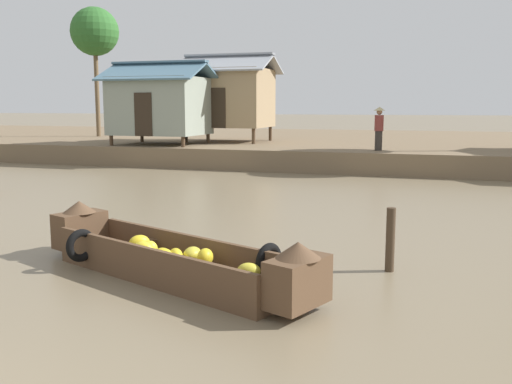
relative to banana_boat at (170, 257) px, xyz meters
The scene contains 8 objects.
ground_plane 4.44m from the banana_boat, 94.29° to the left, with size 300.00×300.00×0.00m, color #7A6B51.
riverbank_strip 23.51m from the banana_boat, 90.81° to the left, with size 160.00×20.00×0.84m, color #756047.
banana_boat is the anchor object (origin of this frame).
stilt_house_left 17.65m from the banana_boat, 117.54° to the left, with size 4.50×3.57×3.63m.
stilt_house_mid_left 19.46m from the banana_boat, 107.85° to the left, with size 4.41×3.56×4.12m.
palm_tree_mid 25.82m from the banana_boat, 125.34° to the left, with size 2.62×2.62×7.02m.
vendor_person 15.03m from the banana_boat, 84.32° to the left, with size 0.44×0.44×1.66m.
mooring_post 3.38m from the banana_boat, 24.14° to the left, with size 0.14×0.14×1.00m, color #423323.
Camera 1 is at (4.07, -1.86, 2.55)m, focal length 40.17 mm.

